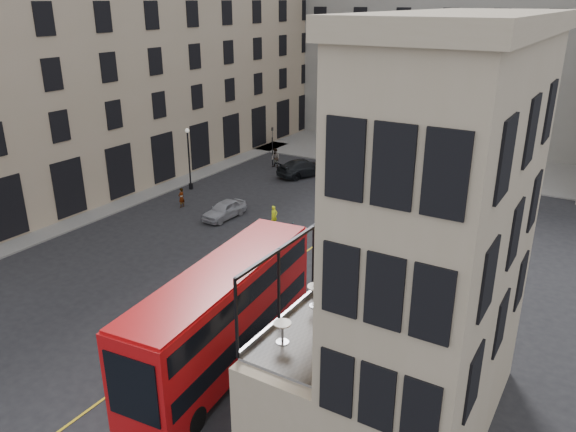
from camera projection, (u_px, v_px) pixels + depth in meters
The scene contains 31 objects.
ground at pixel (218, 353), 26.20m from camera, with size 140.00×140.00×0.00m, color black.
host_building_main at pixel (445, 246), 18.55m from camera, with size 7.26×11.40×15.10m.
host_frontage at pixel (345, 355), 22.23m from camera, with size 3.00×11.00×4.50m, color tan.
cafe_floor at pixel (347, 304), 21.40m from camera, with size 3.00×10.00×0.10m, color slate.
building_left at pixel (114, 46), 51.08m from camera, with size 14.60×50.60×22.00m.
gateway at pixel (442, 56), 63.44m from camera, with size 35.00×10.60×18.00m.
pavement_far at pixel (395, 154), 59.34m from camera, with size 40.00×12.00×0.12m, color slate.
pavement_left at pixel (97, 198), 46.40m from camera, with size 8.00×48.00×0.12m, color slate.
traffic_light_near at pixel (321, 220), 35.36m from camera, with size 0.16×0.20×3.80m.
traffic_light_far at pixel (272, 141), 54.89m from camera, with size 0.16×0.20×3.80m.
street_lamp_a at pixel (189, 162), 47.91m from camera, with size 0.36×0.36×5.33m.
street_lamp_b at pixel (382, 140), 55.31m from camera, with size 0.36×0.36×5.33m.
bus_near at pixel (223, 312), 24.48m from camera, with size 3.90×12.14×4.76m.
bus_far at pixel (375, 135), 57.53m from camera, with size 3.05×10.84×4.28m.
car_a at pixel (224, 210), 42.08m from camera, with size 1.56×3.89×1.32m, color #94959B.
car_b at pixel (357, 170), 52.02m from camera, with size 1.37×3.93×1.30m, color #B40B1C.
car_c at pixel (304, 168), 52.12m from camera, with size 2.18×5.35×1.55m, color black.
bicycle at pixel (286, 228), 39.23m from camera, with size 0.57×1.65×0.86m, color gray.
cyclist at pixel (274, 216), 40.47m from camera, with size 0.57×0.37×1.57m, color #F1FF1A.
pedestrian_a at pixel (275, 158), 54.59m from camera, with size 0.93×0.72×1.90m, color gray.
pedestrian_b at pixel (322, 156), 55.45m from camera, with size 1.23×0.70×1.90m, color gray.
pedestrian_c at pixel (416, 169), 51.07m from camera, with size 1.10×0.46×1.87m, color gray.
pedestrian_d at pixel (505, 157), 55.00m from camera, with size 0.90×0.59×1.84m, color gray.
pedestrian_e at pixel (181, 198), 44.24m from camera, with size 0.57×0.38×1.58m, color gray.
cafe_table_near at pixel (282, 329), 18.76m from camera, with size 0.61×0.61×0.76m.
cafe_table_mid at pixel (316, 293), 20.97m from camera, with size 0.68×0.68×0.85m.
cafe_table_far at pixel (375, 253), 24.41m from camera, with size 0.60×0.60×0.75m.
cafe_chair_a at pixel (333, 352), 17.93m from camera, with size 0.51×0.51×0.93m.
cafe_chair_b at pixel (346, 315), 20.12m from camera, with size 0.46×0.46×0.78m.
cafe_chair_c at pixel (372, 295), 21.47m from camera, with size 0.48×0.48×0.82m.
cafe_chair_d at pixel (398, 277), 22.92m from camera, with size 0.44×0.44×0.76m.
Camera 1 is at (14.31, -17.17, 15.43)m, focal length 35.00 mm.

